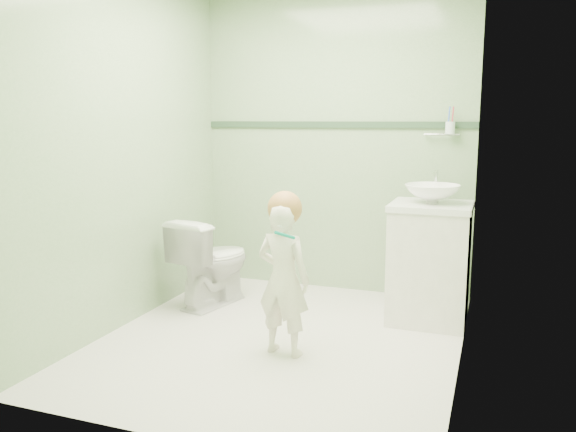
% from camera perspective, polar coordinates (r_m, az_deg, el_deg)
% --- Properties ---
extents(ground, '(2.50, 2.50, 0.00)m').
position_cam_1_polar(ground, '(3.77, -0.80, -12.14)').
color(ground, silver).
rests_on(ground, ground).
extents(room_shell, '(2.50, 2.54, 2.40)m').
position_cam_1_polar(room_shell, '(3.51, -0.84, 6.40)').
color(room_shell, '#89B07D').
rests_on(room_shell, ground).
extents(trim_stripe, '(2.20, 0.02, 0.05)m').
position_cam_1_polar(trim_stripe, '(4.68, 4.61, 8.99)').
color(trim_stripe, '#2D4731').
rests_on(trim_stripe, room_shell).
extents(vanity, '(0.52, 0.50, 0.80)m').
position_cam_1_polar(vanity, '(4.11, 13.79, -4.69)').
color(vanity, silver).
rests_on(vanity, ground).
extents(counter, '(0.54, 0.52, 0.04)m').
position_cam_1_polar(counter, '(4.04, 14.02, 0.96)').
color(counter, white).
rests_on(counter, vanity).
extents(basin, '(0.37, 0.37, 0.13)m').
position_cam_1_polar(basin, '(4.02, 14.07, 2.14)').
color(basin, white).
rests_on(basin, counter).
extents(faucet, '(0.03, 0.13, 0.18)m').
position_cam_1_polar(faucet, '(4.20, 14.38, 3.52)').
color(faucet, silver).
rests_on(faucet, counter).
extents(cup_holder, '(0.26, 0.07, 0.21)m').
position_cam_1_polar(cup_holder, '(4.47, 15.63, 8.37)').
color(cup_holder, silver).
rests_on(cup_holder, room_shell).
extents(toilet, '(0.52, 0.73, 0.67)m').
position_cam_1_polar(toilet, '(4.40, -7.48, -4.43)').
color(toilet, white).
rests_on(toilet, ground).
extents(toddler, '(0.36, 0.26, 0.92)m').
position_cam_1_polar(toddler, '(3.42, -0.46, -6.29)').
color(toddler, silver).
rests_on(toddler, ground).
extents(hair_cap, '(0.20, 0.20, 0.20)m').
position_cam_1_polar(hair_cap, '(3.36, -0.32, 0.77)').
color(hair_cap, '#B0773D').
rests_on(hair_cap, toddler).
extents(teal_toothbrush, '(0.11, 0.14, 0.08)m').
position_cam_1_polar(teal_toothbrush, '(3.21, -0.37, -1.81)').
color(teal_toothbrush, '#038C76').
rests_on(teal_toothbrush, toddler).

